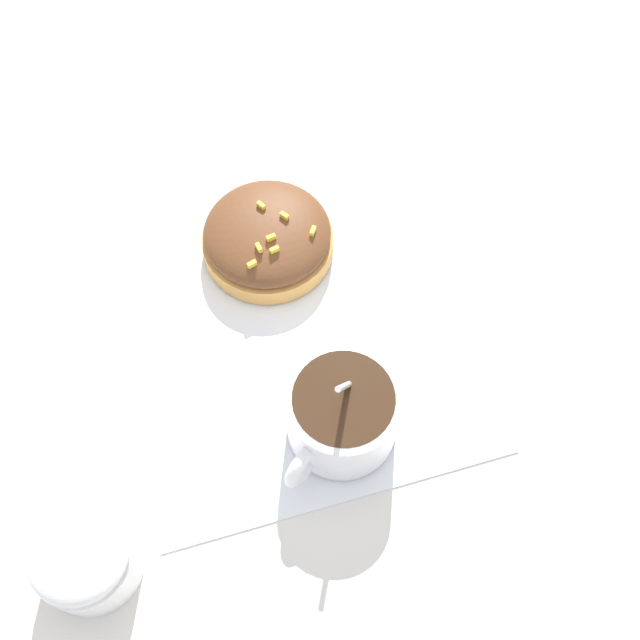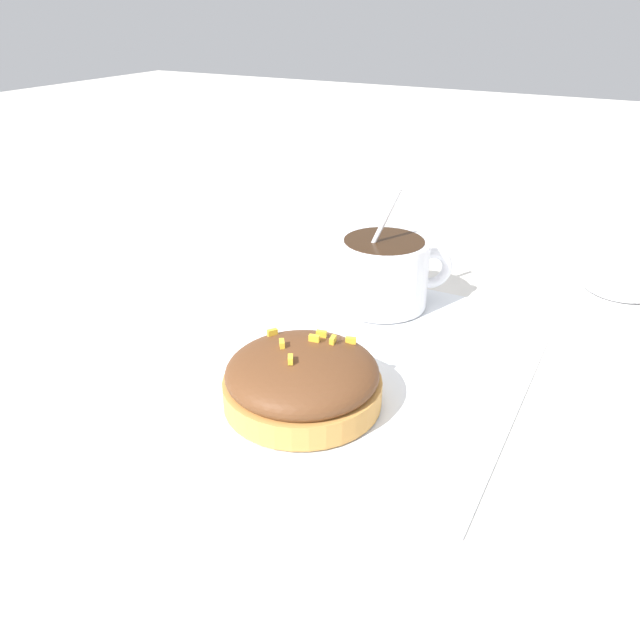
# 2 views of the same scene
# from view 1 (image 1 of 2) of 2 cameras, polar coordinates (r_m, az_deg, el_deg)

# --- Properties ---
(ground_plane) EXTENTS (3.00, 3.00, 0.00)m
(ground_plane) POSITION_cam_1_polar(r_m,az_deg,el_deg) (0.57, -2.10, -0.70)
(ground_plane) COLOR silver
(paper_napkin) EXTENTS (0.28, 0.26, 0.00)m
(paper_napkin) POSITION_cam_1_polar(r_m,az_deg,el_deg) (0.57, -2.10, -0.63)
(paper_napkin) COLOR white
(paper_napkin) RESTS_ON ground_plane
(coffee_cup) EXTENTS (0.08, 0.09, 0.10)m
(coffee_cup) POSITION_cam_1_polar(r_m,az_deg,el_deg) (0.51, 1.65, -7.15)
(coffee_cup) COLOR white
(coffee_cup) RESTS_ON paper_napkin
(frosted_pastry) EXTENTS (0.10, 0.10, 0.04)m
(frosted_pastry) POSITION_cam_1_polar(r_m,az_deg,el_deg) (0.59, -4.01, 6.35)
(frosted_pastry) COLOR #D19347
(frosted_pastry) RESTS_ON paper_napkin
(sugar_bowl) EXTENTS (0.06, 0.06, 0.05)m
(sugar_bowl) POSITION_cam_1_polar(r_m,az_deg,el_deg) (0.51, -17.46, -16.97)
(sugar_bowl) COLOR white
(sugar_bowl) RESTS_ON ground_plane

